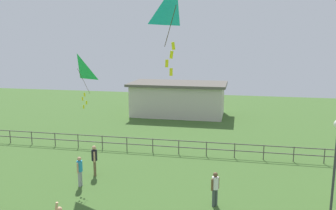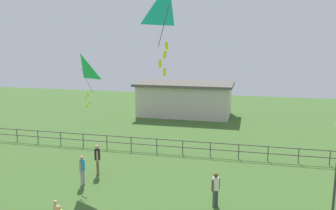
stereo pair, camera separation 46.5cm
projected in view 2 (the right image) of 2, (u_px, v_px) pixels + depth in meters
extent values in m
cylinder|color=#38383D|center=(336.00, 177.00, 13.81)|extent=(0.10, 0.10, 3.90)
cylinder|color=#3F4C47|center=(217.00, 198.00, 15.43)|extent=(0.14, 0.14, 0.80)
cylinder|color=#3F4C47|center=(214.00, 199.00, 15.34)|extent=(0.14, 0.14, 0.80)
cylinder|color=white|center=(216.00, 184.00, 15.26)|extent=(0.29, 0.29, 0.57)
sphere|color=brown|center=(216.00, 175.00, 15.19)|extent=(0.21, 0.21, 0.21)
cylinder|color=brown|center=(219.00, 183.00, 15.38)|extent=(0.09, 0.09, 0.54)
cylinder|color=brown|center=(212.00, 185.00, 15.15)|extent=(0.09, 0.09, 0.54)
cylinder|color=brown|center=(98.00, 166.00, 19.17)|extent=(0.15, 0.15, 0.86)
cylinder|color=brown|center=(98.00, 168.00, 19.01)|extent=(0.15, 0.15, 0.86)
cylinder|color=black|center=(97.00, 154.00, 18.96)|extent=(0.31, 0.31, 0.61)
sphere|color=tan|center=(97.00, 147.00, 18.88)|extent=(0.23, 0.23, 0.23)
cylinder|color=tan|center=(97.00, 154.00, 19.17)|extent=(0.09, 0.09, 0.57)
cylinder|color=tan|center=(97.00, 156.00, 18.76)|extent=(0.09, 0.09, 0.57)
cylinder|color=#99999E|center=(83.00, 177.00, 17.79)|extent=(0.13, 0.13, 0.78)
cylinder|color=#99999E|center=(82.00, 178.00, 17.65)|extent=(0.13, 0.13, 0.78)
cylinder|color=#268CBF|center=(82.00, 165.00, 17.60)|extent=(0.29, 0.29, 0.55)
sphere|color=tan|center=(82.00, 158.00, 17.53)|extent=(0.21, 0.21, 0.21)
cylinder|color=tan|center=(84.00, 164.00, 17.78)|extent=(0.09, 0.09, 0.53)
cylinder|color=tan|center=(80.00, 167.00, 17.42)|extent=(0.09, 0.09, 0.53)
sphere|color=tan|center=(58.00, 208.00, 12.24)|extent=(0.21, 0.21, 0.21)
cylinder|color=tan|center=(55.00, 208.00, 12.03)|extent=(0.18, 0.12, 0.54)
pyramid|color=#19B2B2|center=(169.00, 5.00, 8.45)|extent=(0.78, 0.96, 1.02)
cylinder|color=#4C381E|center=(164.00, 26.00, 8.68)|extent=(0.36, 0.21, 1.02)
cube|color=yellow|center=(167.00, 46.00, 8.78)|extent=(0.10, 0.05, 0.20)
cube|color=yellow|center=(165.00, 55.00, 8.81)|extent=(0.11, 0.05, 0.21)
cube|color=yellow|center=(160.00, 63.00, 8.83)|extent=(0.09, 0.02, 0.20)
cube|color=yellow|center=(164.00, 72.00, 8.89)|extent=(0.08, 0.03, 0.20)
pyramid|color=#1EB759|center=(81.00, 68.00, 17.99)|extent=(1.27, 1.13, 1.40)
cylinder|color=#4C381E|center=(87.00, 81.00, 18.40)|extent=(0.33, 0.69, 1.40)
cube|color=yellow|center=(88.00, 94.00, 18.53)|extent=(0.11, 0.03, 0.21)
cube|color=yellow|center=(86.00, 98.00, 18.55)|extent=(0.10, 0.03, 0.21)
cube|color=yellow|center=(90.00, 102.00, 18.63)|extent=(0.10, 0.04, 0.20)
cube|color=yellow|center=(87.00, 106.00, 18.64)|extent=(0.10, 0.02, 0.21)
cylinder|color=#4C4742|center=(17.00, 135.00, 25.34)|extent=(0.06, 0.06, 0.95)
cylinder|color=#4C4742|center=(38.00, 137.00, 24.94)|extent=(0.06, 0.06, 0.95)
cylinder|color=#4C4742|center=(61.00, 138.00, 24.52)|extent=(0.06, 0.06, 0.95)
cylinder|color=#4C4742|center=(83.00, 140.00, 24.12)|extent=(0.06, 0.06, 0.95)
cylinder|color=#4C4742|center=(107.00, 142.00, 23.71)|extent=(0.06, 0.06, 0.95)
cylinder|color=#4C4742|center=(131.00, 144.00, 23.30)|extent=(0.06, 0.06, 0.95)
cylinder|color=#4C4742|center=(157.00, 145.00, 22.89)|extent=(0.06, 0.06, 0.95)
cylinder|color=#4C4742|center=(183.00, 147.00, 22.48)|extent=(0.06, 0.06, 0.95)
cylinder|color=#4C4742|center=(210.00, 149.00, 22.06)|extent=(0.06, 0.06, 0.95)
cylinder|color=#4C4742|center=(239.00, 151.00, 21.65)|extent=(0.06, 0.06, 0.95)
cylinder|color=#4C4742|center=(268.00, 153.00, 21.24)|extent=(0.06, 0.06, 0.95)
cylinder|color=#4C4742|center=(299.00, 156.00, 20.83)|extent=(0.06, 0.06, 0.95)
cylinder|color=#4C4742|center=(330.00, 158.00, 20.43)|extent=(0.06, 0.06, 0.95)
cube|color=#4C4742|center=(187.00, 141.00, 22.33)|extent=(36.00, 0.05, 0.05)
cube|color=#4C4742|center=(187.00, 148.00, 22.41)|extent=(36.00, 0.05, 0.05)
cube|color=beige|center=(185.00, 100.00, 34.26)|extent=(8.80, 4.51, 3.00)
cube|color=#59544C|center=(185.00, 84.00, 33.97)|extent=(9.40, 5.11, 0.24)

